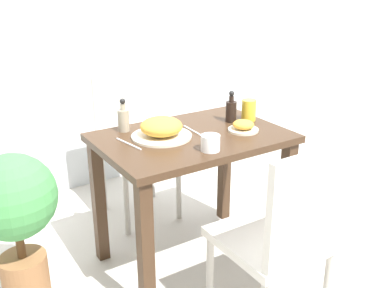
{
  "coord_description": "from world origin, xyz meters",
  "views": [
    {
      "loc": [
        -1.14,
        -1.78,
        1.49
      ],
      "look_at": [
        0.0,
        0.0,
        0.68
      ],
      "focal_mm": 42.0,
      "sensor_mm": 36.0,
      "label": 1
    }
  ],
  "objects_px": {
    "chair_far": "(133,138)",
    "side_plate": "(243,126)",
    "chair_near": "(284,233)",
    "food_plate": "(161,129)",
    "juice_glass": "(249,110)",
    "drink_cup": "(210,143)",
    "potted_plant_left": "(15,212)",
    "condiment_bottle": "(231,110)",
    "sauce_bottle": "(123,119)"
  },
  "relations": [
    {
      "from": "chair_far",
      "to": "juice_glass",
      "type": "bearing_deg",
      "value": -57.63
    },
    {
      "from": "chair_near",
      "to": "potted_plant_left",
      "type": "height_order",
      "value": "chair_near"
    },
    {
      "from": "side_plate",
      "to": "potted_plant_left",
      "type": "xyz_separation_m",
      "value": [
        -1.11,
        0.22,
        -0.26
      ]
    },
    {
      "from": "drink_cup",
      "to": "sauce_bottle",
      "type": "distance_m",
      "value": 0.51
    },
    {
      "from": "drink_cup",
      "to": "potted_plant_left",
      "type": "distance_m",
      "value": 0.92
    },
    {
      "from": "chair_near",
      "to": "sauce_bottle",
      "type": "xyz_separation_m",
      "value": [
        -0.28,
        0.9,
        0.29
      ]
    },
    {
      "from": "sauce_bottle",
      "to": "juice_glass",
      "type": "bearing_deg",
      "value": -17.41
    },
    {
      "from": "chair_near",
      "to": "sauce_bottle",
      "type": "relative_size",
      "value": 5.18
    },
    {
      "from": "juice_glass",
      "to": "potted_plant_left",
      "type": "height_order",
      "value": "juice_glass"
    },
    {
      "from": "condiment_bottle",
      "to": "juice_glass",
      "type": "bearing_deg",
      "value": -18.19
    },
    {
      "from": "drink_cup",
      "to": "sauce_bottle",
      "type": "bearing_deg",
      "value": 115.26
    },
    {
      "from": "drink_cup",
      "to": "condiment_bottle",
      "type": "relative_size",
      "value": 0.51
    },
    {
      "from": "chair_near",
      "to": "drink_cup",
      "type": "height_order",
      "value": "chair_near"
    },
    {
      "from": "food_plate",
      "to": "sauce_bottle",
      "type": "height_order",
      "value": "sauce_bottle"
    },
    {
      "from": "condiment_bottle",
      "to": "potted_plant_left",
      "type": "distance_m",
      "value": 1.19
    },
    {
      "from": "chair_near",
      "to": "chair_far",
      "type": "height_order",
      "value": "same"
    },
    {
      "from": "condiment_bottle",
      "to": "potted_plant_left",
      "type": "relative_size",
      "value": 0.23
    },
    {
      "from": "side_plate",
      "to": "sauce_bottle",
      "type": "height_order",
      "value": "sauce_bottle"
    },
    {
      "from": "juice_glass",
      "to": "sauce_bottle",
      "type": "relative_size",
      "value": 0.66
    },
    {
      "from": "food_plate",
      "to": "condiment_bottle",
      "type": "height_order",
      "value": "condiment_bottle"
    },
    {
      "from": "condiment_bottle",
      "to": "food_plate",
      "type": "bearing_deg",
      "value": -178.02
    },
    {
      "from": "chair_far",
      "to": "sauce_bottle",
      "type": "height_order",
      "value": "sauce_bottle"
    },
    {
      "from": "drink_cup",
      "to": "juice_glass",
      "type": "relative_size",
      "value": 0.77
    },
    {
      "from": "sauce_bottle",
      "to": "chair_far",
      "type": "bearing_deg",
      "value": 60.59
    },
    {
      "from": "food_plate",
      "to": "potted_plant_left",
      "type": "distance_m",
      "value": 0.77
    },
    {
      "from": "food_plate",
      "to": "juice_glass",
      "type": "distance_m",
      "value": 0.54
    },
    {
      "from": "chair_far",
      "to": "potted_plant_left",
      "type": "xyz_separation_m",
      "value": [
        -0.84,
        -0.55,
        -0.01
      ]
    },
    {
      "from": "drink_cup",
      "to": "potted_plant_left",
      "type": "bearing_deg",
      "value": 156.84
    },
    {
      "from": "chair_near",
      "to": "condiment_bottle",
      "type": "relative_size",
      "value": 5.18
    },
    {
      "from": "chair_far",
      "to": "food_plate",
      "type": "relative_size",
      "value": 3.01
    },
    {
      "from": "drink_cup",
      "to": "potted_plant_left",
      "type": "xyz_separation_m",
      "value": [
        -0.81,
        0.35,
        -0.27
      ]
    },
    {
      "from": "chair_far",
      "to": "sauce_bottle",
      "type": "xyz_separation_m",
      "value": [
        -0.25,
        -0.44,
        0.29
      ]
    },
    {
      "from": "chair_near",
      "to": "side_plate",
      "type": "distance_m",
      "value": 0.66
    },
    {
      "from": "drink_cup",
      "to": "chair_far",
      "type": "bearing_deg",
      "value": 88.21
    },
    {
      "from": "chair_far",
      "to": "side_plate",
      "type": "relative_size",
      "value": 5.72
    },
    {
      "from": "chair_near",
      "to": "sauce_bottle",
      "type": "height_order",
      "value": "sauce_bottle"
    },
    {
      "from": "chair_near",
      "to": "food_plate",
      "type": "relative_size",
      "value": 3.01
    },
    {
      "from": "side_plate",
      "to": "sauce_bottle",
      "type": "relative_size",
      "value": 0.91
    },
    {
      "from": "food_plate",
      "to": "drink_cup",
      "type": "relative_size",
      "value": 3.38
    },
    {
      "from": "side_plate",
      "to": "potted_plant_left",
      "type": "bearing_deg",
      "value": 168.88
    },
    {
      "from": "chair_near",
      "to": "juice_glass",
      "type": "distance_m",
      "value": 0.84
    },
    {
      "from": "side_plate",
      "to": "drink_cup",
      "type": "height_order",
      "value": "drink_cup"
    },
    {
      "from": "food_plate",
      "to": "sauce_bottle",
      "type": "distance_m",
      "value": 0.22
    },
    {
      "from": "chair_far",
      "to": "side_plate",
      "type": "xyz_separation_m",
      "value": [
        0.27,
        -0.77,
        0.25
      ]
    },
    {
      "from": "food_plate",
      "to": "sauce_bottle",
      "type": "xyz_separation_m",
      "value": [
        -0.12,
        0.19,
        0.02
      ]
    },
    {
      "from": "potted_plant_left",
      "to": "condiment_bottle",
      "type": "bearing_deg",
      "value": -2.94
    },
    {
      "from": "chair_far",
      "to": "side_plate",
      "type": "height_order",
      "value": "chair_far"
    },
    {
      "from": "chair_near",
      "to": "juice_glass",
      "type": "bearing_deg",
      "value": -118.07
    },
    {
      "from": "food_plate",
      "to": "drink_cup",
      "type": "xyz_separation_m",
      "value": [
        0.1,
        -0.27,
        -0.01
      ]
    },
    {
      "from": "chair_near",
      "to": "side_plate",
      "type": "xyz_separation_m",
      "value": [
        0.23,
        0.57,
        0.25
      ]
    }
  ]
}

